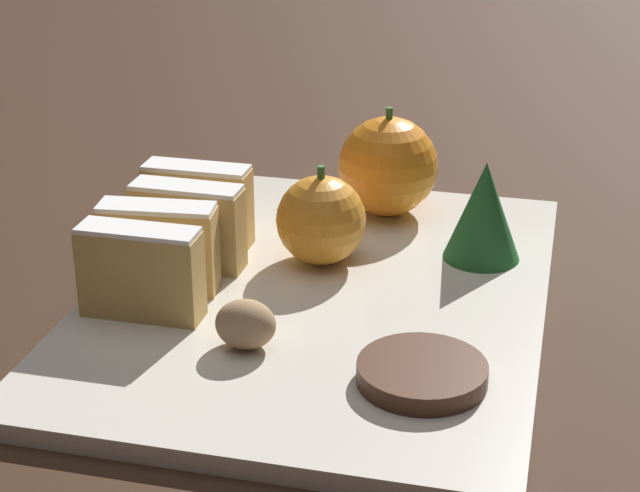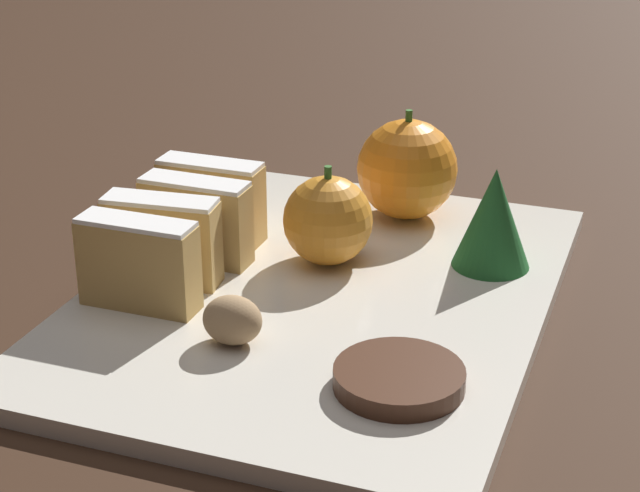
# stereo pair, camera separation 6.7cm
# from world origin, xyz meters

# --- Properties ---
(ground_plane) EXTENTS (6.00, 6.00, 0.00)m
(ground_plane) POSITION_xyz_m (0.00, 0.00, 0.00)
(ground_plane) COLOR #382316
(serving_platter) EXTENTS (0.28, 0.38, 0.01)m
(serving_platter) POSITION_xyz_m (0.00, 0.00, 0.01)
(serving_platter) COLOR silver
(serving_platter) RESTS_ON ground_plane
(stollen_slice_front) EXTENTS (0.07, 0.02, 0.06)m
(stollen_slice_front) POSITION_xyz_m (-0.10, -0.06, 0.04)
(stollen_slice_front) COLOR tan
(stollen_slice_front) RESTS_ON serving_platter
(stollen_slice_second) EXTENTS (0.08, 0.03, 0.06)m
(stollen_slice_second) POSITION_xyz_m (-0.10, -0.02, 0.04)
(stollen_slice_second) COLOR tan
(stollen_slice_second) RESTS_ON serving_platter
(stollen_slice_third) EXTENTS (0.07, 0.02, 0.06)m
(stollen_slice_third) POSITION_xyz_m (-0.09, 0.01, 0.04)
(stollen_slice_third) COLOR tan
(stollen_slice_third) RESTS_ON serving_platter
(stollen_slice_fourth) EXTENTS (0.07, 0.02, 0.06)m
(stollen_slice_fourth) POSITION_xyz_m (-0.10, 0.05, 0.04)
(stollen_slice_fourth) COLOR tan
(stollen_slice_fourth) RESTS_ON serving_platter
(orange_near) EXTENTS (0.07, 0.07, 0.08)m
(orange_near) POSITION_xyz_m (0.02, 0.14, 0.05)
(orange_near) COLOR orange
(orange_near) RESTS_ON serving_platter
(orange_far) EXTENTS (0.06, 0.06, 0.07)m
(orange_far) POSITION_xyz_m (-0.01, 0.04, 0.04)
(orange_far) COLOR orange
(orange_far) RESTS_ON serving_platter
(walnut) EXTENTS (0.04, 0.03, 0.03)m
(walnut) POSITION_xyz_m (-0.02, -0.08, 0.03)
(walnut) COLOR tan
(walnut) RESTS_ON serving_platter
(chocolate_cookie) EXTENTS (0.07, 0.07, 0.01)m
(chocolate_cookie) POSITION_xyz_m (0.08, -0.10, 0.02)
(chocolate_cookie) COLOR #472819
(chocolate_cookie) RESTS_ON serving_platter
(evergreen_sprig) EXTENTS (0.05, 0.05, 0.07)m
(evergreen_sprig) POSITION_xyz_m (0.10, 0.07, 0.05)
(evergreen_sprig) COLOR #23662D
(evergreen_sprig) RESTS_ON serving_platter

